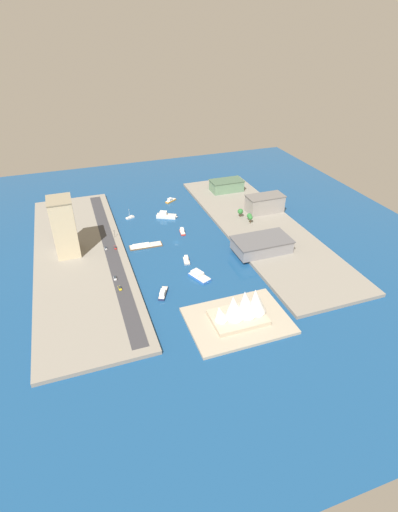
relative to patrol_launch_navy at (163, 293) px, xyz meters
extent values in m
plane|color=navy|center=(-29.35, -66.79, -1.56)|extent=(440.00, 440.00, 0.00)
cube|color=gray|center=(-108.44, -66.79, -0.19)|extent=(70.00, 240.00, 2.74)
cube|color=gray|center=(49.73, -66.79, -0.19)|extent=(70.00, 240.00, 2.74)
cube|color=#A89E89|center=(-37.49, 42.36, -0.56)|extent=(63.25, 46.02, 2.00)
cube|color=#38383D|center=(25.59, -66.79, 1.25)|extent=(10.19, 228.00, 0.15)
cube|color=#1E284C|center=(-0.19, -0.38, -0.71)|extent=(10.19, 15.06, 1.71)
cone|color=#1E284C|center=(-3.62, -7.42, -0.71)|extent=(2.06, 2.06, 1.54)
cube|color=white|center=(0.65, 1.33, 1.44)|extent=(5.65, 6.97, 2.59)
cube|color=beige|center=(-0.19, -0.38, 0.20)|extent=(9.78, 14.46, 0.10)
cube|color=#999EA3|center=(-28.28, -34.93, -0.87)|extent=(6.36, 11.37, 1.39)
cone|color=#999EA3|center=(-27.22, -29.29, -0.87)|extent=(1.46, 1.46, 1.25)
cube|color=white|center=(-28.44, -35.77, 1.10)|extent=(3.73, 6.23, 2.55)
cube|color=beige|center=(-28.28, -34.93, -0.13)|extent=(6.10, 10.92, 0.10)
cube|color=blue|center=(-30.64, -10.69, -0.76)|extent=(14.20, 19.14, 1.61)
cone|color=blue|center=(-34.19, -2.28, -0.76)|extent=(1.89, 1.89, 1.45)
cube|color=white|center=(-29.64, -13.05, 1.43)|extent=(8.83, 10.20, 2.77)
cube|color=beige|center=(-30.64, -10.69, 0.09)|extent=(13.63, 18.38, 0.10)
cube|color=red|center=(-39.14, -80.47, -0.82)|extent=(5.19, 10.59, 1.49)
cone|color=red|center=(-38.39, -75.04, -0.82)|extent=(1.51, 1.51, 1.34)
cube|color=white|center=(-39.36, -82.04, 1.09)|extent=(3.79, 5.60, 2.32)
cube|color=beige|center=(-39.14, -80.47, -0.02)|extent=(4.98, 10.17, 0.10)
cube|color=silver|center=(-33.98, -115.23, -0.11)|extent=(19.57, 14.45, 2.91)
cone|color=silver|center=(-42.93, -110.62, -0.11)|extent=(3.53, 3.53, 2.62)
cube|color=white|center=(-31.47, -116.52, 3.06)|extent=(7.88, 6.83, 3.42)
cube|color=beige|center=(-33.98, -115.23, 1.40)|extent=(18.78, 13.87, 0.10)
cube|color=brown|center=(-3.20, -68.44, -0.97)|extent=(27.45, 8.62, 1.18)
cone|color=brown|center=(-17.10, -67.90, -0.97)|extent=(1.10, 1.10, 1.06)
cube|color=white|center=(0.60, -68.59, 0.37)|extent=(14.12, 5.27, 1.50)
cube|color=beige|center=(-3.20, -68.44, -0.33)|extent=(26.35, 8.27, 0.10)
cube|color=white|center=(-0.84, -125.48, -0.88)|extent=(8.68, 5.67, 1.36)
cone|color=white|center=(3.32, -123.94, -0.88)|extent=(1.57, 1.57, 1.23)
cube|color=white|center=(-1.63, -125.77, 0.25)|extent=(3.49, 3.11, 0.89)
cube|color=beige|center=(-0.84, -125.48, -0.15)|extent=(8.33, 5.44, 0.10)
cylinder|color=silver|center=(-0.46, -125.34, 3.96)|extent=(0.24, 0.24, 8.32)
cube|color=orange|center=(-48.19, -150.09, -0.84)|extent=(12.86, 10.20, 1.44)
cone|color=orange|center=(-53.91, -153.79, -0.84)|extent=(1.80, 1.80, 1.30)
cube|color=white|center=(-47.26, -149.48, 1.16)|extent=(5.58, 5.19, 2.56)
cube|color=beige|center=(-48.19, -150.09, -0.07)|extent=(12.35, 9.79, 0.10)
cube|color=#C6B793|center=(57.55, -74.46, 24.12)|extent=(17.26, 21.32, 45.89)
cube|color=gray|center=(57.55, -74.46, 47.47)|extent=(17.95, 22.17, 0.80)
cube|color=gray|center=(-89.48, -27.15, 5.98)|extent=(44.11, 25.75, 9.60)
cube|color=#59595C|center=(-89.48, -27.15, 11.17)|extent=(45.87, 26.78, 0.80)
cube|color=gray|center=(-125.95, -91.64, 8.94)|extent=(34.57, 17.07, 15.53)
cube|color=slate|center=(-125.95, -91.64, 17.10)|extent=(35.95, 17.75, 0.80)
cube|color=slate|center=(-111.62, -151.92, 6.68)|extent=(33.61, 18.40, 11.00)
cube|color=#47624A|center=(-111.62, -151.92, 12.58)|extent=(34.96, 19.14, 0.80)
cylinder|color=black|center=(22.44, -70.91, 1.65)|extent=(0.27, 0.65, 0.64)
cylinder|color=black|center=(20.93, -70.86, 1.65)|extent=(0.27, 0.65, 0.64)
cylinder|color=black|center=(22.53, -67.55, 1.65)|extent=(0.27, 0.65, 0.64)
cylinder|color=black|center=(21.02, -67.51, 1.65)|extent=(0.27, 0.65, 0.64)
cube|color=red|center=(21.73, -69.21, 1.97)|extent=(1.85, 4.84, 0.84)
cube|color=#262D38|center=(21.74, -68.97, 2.62)|extent=(1.58, 2.73, 0.47)
cylinder|color=black|center=(28.37, -68.85, 1.65)|extent=(0.27, 0.65, 0.64)
cylinder|color=black|center=(30.16, -68.78, 1.65)|extent=(0.27, 0.65, 0.64)
cylinder|color=black|center=(28.50, -72.16, 1.65)|extent=(0.27, 0.65, 0.64)
cylinder|color=black|center=(30.28, -72.09, 1.65)|extent=(0.27, 0.65, 0.64)
cube|color=#B7B7BC|center=(29.33, -70.47, 1.98)|extent=(2.16, 4.80, 0.86)
cube|color=#262D38|center=(29.34, -70.70, 2.65)|extent=(1.84, 2.71, 0.48)
cylinder|color=black|center=(26.52, -11.18, 1.65)|extent=(0.28, 0.65, 0.64)
cylinder|color=black|center=(28.22, -11.10, 1.65)|extent=(0.28, 0.65, 0.64)
cylinder|color=black|center=(26.69, -14.74, 1.65)|extent=(0.28, 0.65, 0.64)
cylinder|color=black|center=(28.39, -14.66, 1.65)|extent=(0.28, 0.65, 0.64)
cube|color=yellow|center=(27.45, -12.92, 1.92)|extent=(2.15, 5.17, 0.75)
cube|color=#262D38|center=(27.47, -13.17, 2.56)|extent=(1.81, 2.92, 0.51)
cylinder|color=black|center=(27.92, -24.15, 1.65)|extent=(0.28, 0.65, 0.64)
cylinder|color=black|center=(29.62, -24.22, 1.65)|extent=(0.28, 0.65, 0.64)
cylinder|color=black|center=(27.77, -27.65, 1.65)|extent=(0.28, 0.65, 0.64)
cylinder|color=black|center=(29.48, -27.72, 1.65)|extent=(0.28, 0.65, 0.64)
cube|color=white|center=(28.70, -25.94, 1.96)|extent=(2.12, 5.09, 0.84)
cube|color=#262D38|center=(28.69, -26.19, 2.67)|extent=(1.79, 2.87, 0.58)
cylinder|color=black|center=(19.15, -88.54, 3.93)|extent=(0.18, 0.18, 5.50)
cube|color=black|center=(19.15, -88.54, 7.18)|extent=(0.36, 0.36, 1.00)
sphere|color=red|center=(19.15, -88.54, 7.53)|extent=(0.24, 0.24, 0.24)
sphere|color=yellow|center=(19.15, -88.54, 7.18)|extent=(0.24, 0.24, 0.24)
sphere|color=green|center=(19.15, -88.54, 6.83)|extent=(0.24, 0.24, 0.24)
cube|color=#BCAD93|center=(-37.49, 42.36, 1.94)|extent=(34.21, 23.81, 3.00)
cone|color=white|center=(-49.05, 42.36, 12.34)|extent=(13.82, 11.59, 19.16)
cone|color=white|center=(-41.94, 42.36, 12.49)|extent=(15.26, 13.09, 19.61)
cone|color=white|center=(-34.04, 42.36, 11.48)|extent=(13.89, 12.31, 17.26)
cone|color=white|center=(-25.00, 42.36, 8.82)|extent=(9.82, 8.08, 11.99)
cylinder|color=brown|center=(-98.43, -87.55, 3.14)|extent=(0.50, 0.50, 3.93)
sphere|color=#2D7233|center=(-98.43, -87.55, 7.17)|extent=(5.15, 5.15, 5.15)
cylinder|color=brown|center=(-103.70, -79.12, 2.56)|extent=(0.50, 0.50, 2.76)
sphere|color=#2D7233|center=(-103.70, -79.12, 5.78)|extent=(4.61, 4.61, 4.61)
cylinder|color=brown|center=(-101.60, -72.70, 3.33)|extent=(0.50, 0.50, 4.31)
sphere|color=#2D7233|center=(-101.60, -72.70, 7.15)|extent=(4.17, 4.17, 4.17)
camera|label=1|loc=(46.50, 206.46, 162.33)|focal=26.87mm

